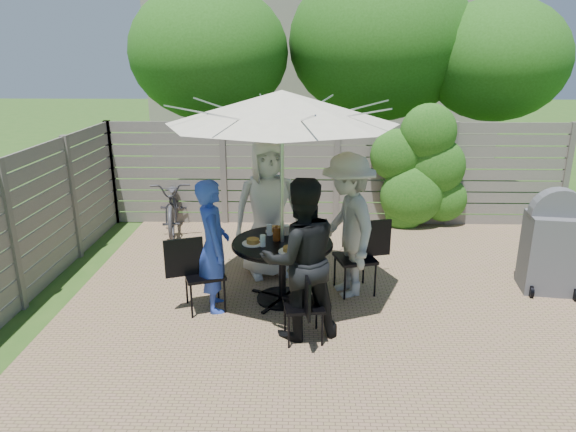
{
  "coord_description": "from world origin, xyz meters",
  "views": [
    {
      "loc": [
        -0.65,
        -5.85,
        2.95
      ],
      "look_at": [
        -0.79,
        0.15,
        1.05
      ],
      "focal_mm": 32.0,
      "sensor_mm": 36.0,
      "label": 1
    }
  ],
  "objects_px": {
    "person_back": "(268,209)",
    "chair_front": "(303,319)",
    "chair_right": "(356,272)",
    "person_right": "(348,226)",
    "glass_back": "(269,230)",
    "plate_left": "(253,242)",
    "plate_back": "(276,230)",
    "glass_left": "(263,241)",
    "glass_right": "(301,231)",
    "chair_left": "(204,288)",
    "bicycle": "(174,204)",
    "chair_back": "(267,252)",
    "plate_right": "(311,237)",
    "patio_table": "(282,260)",
    "syrup_jug": "(277,234)",
    "glass_front": "(296,243)",
    "person_left": "(213,246)",
    "coffee_cup": "(286,230)",
    "person_front": "(301,259)",
    "umbrella": "(282,107)",
    "plate_front": "(290,250)",
    "bbq_grill": "(553,246)"
  },
  "relations": [
    {
      "from": "plate_back",
      "to": "chair_back",
      "type": "bearing_deg",
      "value": 105.27
    },
    {
      "from": "chair_back",
      "to": "chair_left",
      "type": "height_order",
      "value": "chair_back"
    },
    {
      "from": "chair_left",
      "to": "bicycle",
      "type": "relative_size",
      "value": 0.52
    },
    {
      "from": "person_right",
      "to": "coffee_cup",
      "type": "distance_m",
      "value": 0.77
    },
    {
      "from": "chair_front",
      "to": "bbq_grill",
      "type": "bearing_deg",
      "value": -76.04
    },
    {
      "from": "plate_left",
      "to": "chair_right",
      "type": "bearing_deg",
      "value": 15.36
    },
    {
      "from": "person_back",
      "to": "chair_front",
      "type": "relative_size",
      "value": 2.25
    },
    {
      "from": "patio_table",
      "to": "chair_left",
      "type": "relative_size",
      "value": 1.58
    },
    {
      "from": "person_right",
      "to": "glass_back",
      "type": "xyz_separation_m",
      "value": [
        -0.97,
        0.0,
        -0.06
      ]
    },
    {
      "from": "plate_front",
      "to": "glass_back",
      "type": "bearing_deg",
      "value": 114.98
    },
    {
      "from": "plate_back",
      "to": "chair_right",
      "type": "bearing_deg",
      "value": -5.08
    },
    {
      "from": "glass_front",
      "to": "coffee_cup",
      "type": "relative_size",
      "value": 1.17
    },
    {
      "from": "chair_right",
      "to": "syrup_jug",
      "type": "xyz_separation_m",
      "value": [
        -1.0,
        -0.22,
        0.58
      ]
    },
    {
      "from": "chair_left",
      "to": "glass_front",
      "type": "xyz_separation_m",
      "value": [
        1.1,
        0.03,
        0.58
      ]
    },
    {
      "from": "bicycle",
      "to": "bbq_grill",
      "type": "distance_m",
      "value": 5.86
    },
    {
      "from": "person_right",
      "to": "bicycle",
      "type": "bearing_deg",
      "value": -146.67
    },
    {
      "from": "coffee_cup",
      "to": "glass_back",
      "type": "bearing_deg",
      "value": -175.57
    },
    {
      "from": "chair_left",
      "to": "person_right",
      "type": "bearing_deg",
      "value": -4.9
    },
    {
      "from": "chair_front",
      "to": "bbq_grill",
      "type": "xyz_separation_m",
      "value": [
        3.17,
        1.3,
        0.37
      ]
    },
    {
      "from": "patio_table",
      "to": "plate_left",
      "type": "bearing_deg",
      "value": -164.63
    },
    {
      "from": "glass_left",
      "to": "glass_right",
      "type": "relative_size",
      "value": 1.0
    },
    {
      "from": "chair_back",
      "to": "plate_left",
      "type": "bearing_deg",
      "value": -16.86
    },
    {
      "from": "umbrella",
      "to": "plate_right",
      "type": "bearing_deg",
      "value": 15.37
    },
    {
      "from": "chair_front",
      "to": "glass_front",
      "type": "bearing_deg",
      "value": -1.53
    },
    {
      "from": "plate_front",
      "to": "person_right",
      "type": "bearing_deg",
      "value": 38.82
    },
    {
      "from": "plate_left",
      "to": "person_front",
      "type": "bearing_deg",
      "value": -51.18
    },
    {
      "from": "umbrella",
      "to": "person_left",
      "type": "relative_size",
      "value": 2.03
    },
    {
      "from": "glass_left",
      "to": "glass_right",
      "type": "height_order",
      "value": "same"
    },
    {
      "from": "chair_front",
      "to": "coffee_cup",
      "type": "distance_m",
      "value": 1.33
    },
    {
      "from": "glass_back",
      "to": "plate_back",
      "type": "bearing_deg",
      "value": 59.11
    },
    {
      "from": "glass_front",
      "to": "chair_left",
      "type": "bearing_deg",
      "value": -178.19
    },
    {
      "from": "patio_table",
      "to": "glass_back",
      "type": "xyz_separation_m",
      "value": [
        -0.17,
        0.22,
        0.31
      ]
    },
    {
      "from": "chair_left",
      "to": "bicycle",
      "type": "height_order",
      "value": "bicycle"
    },
    {
      "from": "person_left",
      "to": "person_front",
      "type": "xyz_separation_m",
      "value": [
        1.02,
        -0.58,
        0.08
      ]
    },
    {
      "from": "chair_right",
      "to": "person_right",
      "type": "relative_size",
      "value": 0.53
    },
    {
      "from": "glass_back",
      "to": "plate_left",
      "type": "bearing_deg",
      "value": -119.13
    },
    {
      "from": "chair_front",
      "to": "glass_left",
      "type": "bearing_deg",
      "value": 23.78
    },
    {
      "from": "chair_front",
      "to": "glass_front",
      "type": "height_order",
      "value": "glass_front"
    },
    {
      "from": "chair_back",
      "to": "person_left",
      "type": "distance_m",
      "value": 1.37
    },
    {
      "from": "person_front",
      "to": "chair_right",
      "type": "xyz_separation_m",
      "value": [
        0.71,
        1.06,
        -0.6
      ]
    },
    {
      "from": "syrup_jug",
      "to": "chair_back",
      "type": "bearing_deg",
      "value": 101.56
    },
    {
      "from": "plate_right",
      "to": "glass_back",
      "type": "height_order",
      "value": "glass_back"
    },
    {
      "from": "glass_right",
      "to": "glass_left",
      "type": "bearing_deg",
      "value": -142.63
    },
    {
      "from": "glass_left",
      "to": "person_right",
      "type": "bearing_deg",
      "value": 20.87
    },
    {
      "from": "person_right",
      "to": "chair_back",
      "type": "bearing_deg",
      "value": -139.37
    },
    {
      "from": "chair_back",
      "to": "plate_right",
      "type": "height_order",
      "value": "chair_back"
    },
    {
      "from": "person_left",
      "to": "glass_left",
      "type": "distance_m",
      "value": 0.58
    },
    {
      "from": "glass_back",
      "to": "syrup_jug",
      "type": "bearing_deg",
      "value": -62.54
    },
    {
      "from": "person_right",
      "to": "plate_left",
      "type": "distance_m",
      "value": 1.19
    },
    {
      "from": "person_front",
      "to": "plate_front",
      "type": "relative_size",
      "value": 6.82
    }
  ]
}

